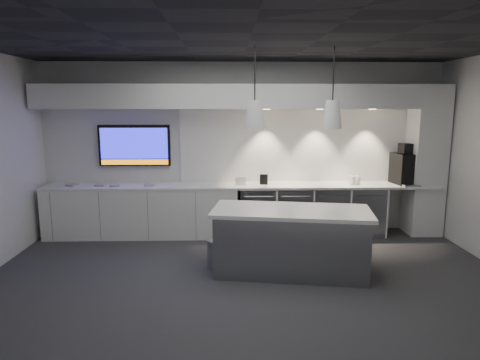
{
  "coord_description": "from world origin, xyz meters",
  "views": [
    {
      "loc": [
        -0.25,
        -5.11,
        2.29
      ],
      "look_at": [
        -0.08,
        1.1,
        1.17
      ],
      "focal_mm": 32.0,
      "sensor_mm": 36.0,
      "label": 1
    }
  ],
  "objects_px": {
    "bin": "(217,254)",
    "coffee_machine": "(405,167)",
    "wall_tv": "(135,146)",
    "island": "(291,241)"
  },
  "relations": [
    {
      "from": "bin",
      "to": "coffee_machine",
      "type": "height_order",
      "value": "coffee_machine"
    },
    {
      "from": "bin",
      "to": "coffee_machine",
      "type": "bearing_deg",
      "value": 25.54
    },
    {
      "from": "wall_tv",
      "to": "bin",
      "type": "bearing_deg",
      "value": -50.49
    },
    {
      "from": "coffee_machine",
      "to": "island",
      "type": "bearing_deg",
      "value": -150.33
    },
    {
      "from": "bin",
      "to": "coffee_machine",
      "type": "distance_m",
      "value": 3.75
    },
    {
      "from": "island",
      "to": "coffee_machine",
      "type": "relative_size",
      "value": 3.14
    },
    {
      "from": "island",
      "to": "coffee_machine",
      "type": "xyz_separation_m",
      "value": [
        2.26,
        1.77,
        0.74
      ]
    },
    {
      "from": "wall_tv",
      "to": "coffee_machine",
      "type": "xyz_separation_m",
      "value": [
        4.75,
        -0.25,
        -0.37
      ]
    },
    {
      "from": "bin",
      "to": "wall_tv",
      "type": "bearing_deg",
      "value": 129.51
    },
    {
      "from": "wall_tv",
      "to": "bin",
      "type": "relative_size",
      "value": 3.07
    }
  ]
}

